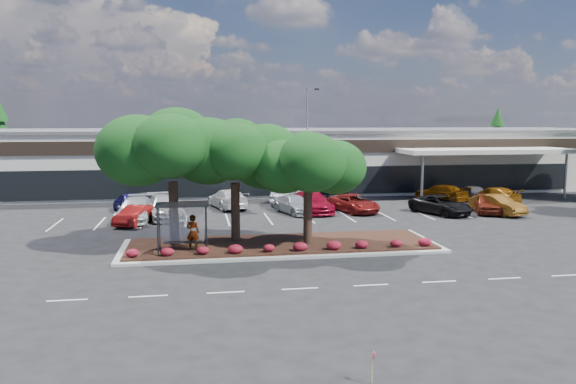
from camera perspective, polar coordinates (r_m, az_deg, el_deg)
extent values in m
plane|color=black|center=(28.88, 4.46, -7.23)|extent=(160.00, 160.00, 0.00)
cube|color=beige|center=(61.65, -3.13, 3.36)|extent=(80.00, 20.00, 6.00)
cube|color=#535356|center=(61.51, -3.15, 6.24)|extent=(80.40, 20.40, 0.30)
cube|color=black|center=(51.58, -1.90, 4.60)|extent=(80.00, 0.25, 1.20)
cube|color=black|center=(51.83, -1.89, 1.06)|extent=(60.00, 0.18, 2.60)
cube|color=red|center=(51.07, -8.60, 4.49)|extent=(6.00, 0.12, 1.00)
cube|color=beige|center=(55.58, 19.41, 3.97)|extent=(16.00, 5.00, 0.40)
cylinder|color=gray|center=(50.91, 13.46, 1.32)|extent=(0.24, 0.24, 4.20)
cylinder|color=gray|center=(57.80, 26.36, 1.45)|extent=(0.24, 0.24, 4.20)
cube|color=#ACACA7|center=(32.30, -0.72, -5.51)|extent=(18.00, 6.00, 0.15)
cube|color=#3A2316|center=(32.27, -0.72, -5.29)|extent=(17.20, 5.20, 0.12)
cube|color=silver|center=(24.79, -21.53, -10.18)|extent=(1.60, 0.12, 0.01)
cube|color=silver|center=(24.32, -14.02, -10.22)|extent=(1.60, 0.12, 0.01)
cube|color=silver|center=(24.26, -6.35, -10.09)|extent=(1.60, 0.12, 0.01)
cube|color=silver|center=(24.63, 1.22, -9.78)|extent=(1.60, 0.12, 0.01)
cube|color=silver|center=(25.39, 8.43, -9.33)|extent=(1.60, 0.12, 0.01)
cube|color=silver|center=(26.52, 15.10, -8.78)|extent=(1.60, 0.12, 0.01)
cube|color=silver|center=(27.97, 21.14, -8.18)|extent=(1.60, 0.12, 0.01)
cube|color=silver|center=(29.70, 26.51, -7.57)|extent=(1.60, 0.12, 0.01)
cube|color=silver|center=(42.40, -22.59, -3.08)|extent=(0.12, 5.00, 0.01)
cube|color=silver|center=(41.81, -18.58, -3.04)|extent=(0.12, 5.00, 0.01)
cube|color=silver|center=(41.44, -14.48, -2.98)|extent=(0.12, 5.00, 0.01)
cube|color=silver|center=(41.27, -10.33, -2.90)|extent=(0.12, 5.00, 0.01)
cube|color=silver|center=(41.33, -6.16, -2.81)|extent=(0.12, 5.00, 0.01)
cube|color=silver|center=(41.60, -2.03, -2.71)|extent=(0.12, 5.00, 0.01)
cube|color=silver|center=(42.09, 2.03, -2.59)|extent=(0.12, 5.00, 0.01)
cube|color=silver|center=(42.78, 5.97, -2.46)|extent=(0.12, 5.00, 0.01)
cube|color=silver|center=(43.67, 9.78, -2.33)|extent=(0.12, 5.00, 0.01)
cube|color=silver|center=(44.74, 13.41, -2.19)|extent=(0.12, 5.00, 0.01)
cube|color=silver|center=(45.98, 16.86, -2.06)|extent=(0.12, 5.00, 0.01)
cube|color=silver|center=(47.38, 20.12, -1.92)|extent=(0.12, 5.00, 0.01)
cylinder|color=black|center=(31.17, -12.95, -3.47)|extent=(0.08, 0.08, 2.50)
cylinder|color=black|center=(31.12, -8.34, -3.38)|extent=(0.08, 0.08, 2.50)
cylinder|color=black|center=(29.90, -13.09, -3.93)|extent=(0.08, 0.08, 2.50)
cylinder|color=black|center=(29.84, -8.29, -3.84)|extent=(0.08, 0.08, 2.50)
cube|color=black|center=(30.27, -10.73, -1.26)|extent=(2.75, 1.55, 0.10)
cube|color=silver|center=(31.10, -10.65, -3.20)|extent=(2.30, 0.03, 2.00)
cube|color=black|center=(30.89, -10.62, -5.02)|extent=(2.00, 0.35, 0.06)
cone|color=#0E3510|center=(76.76, -27.16, 4.84)|extent=(4.40, 4.40, 10.00)
cone|color=#0E3510|center=(82.03, 20.44, 4.95)|extent=(3.96, 3.96, 9.00)
imported|color=#594C47|center=(30.83, -9.64, -4.05)|extent=(0.80, 0.63, 1.92)
cube|color=#ACACA7|center=(56.67, 1.92, 0.18)|extent=(0.50, 0.50, 0.40)
cylinder|color=gray|center=(56.26, 1.94, 5.49)|extent=(0.14, 0.14, 10.09)
cube|color=gray|center=(56.43, 2.42, 10.46)|extent=(0.91, 0.25, 0.14)
cube|color=black|center=(56.55, 2.92, 10.38)|extent=(0.46, 0.32, 0.18)
cube|color=tan|center=(16.37, 8.57, -17.28)|extent=(0.03, 0.03, 0.91)
cube|color=#F54089|center=(16.23, 8.77, -16.03)|extent=(0.02, 0.14, 0.18)
imported|color=maroon|center=(40.54, -15.27, -2.28)|extent=(2.89, 4.26, 1.33)
imported|color=#ABB1B6|center=(42.08, -15.22, -1.72)|extent=(2.72, 5.83, 1.65)
imported|color=#B7B7B7|center=(42.59, -12.39, -1.49)|extent=(3.36, 6.17, 1.70)
imported|color=#989DA3|center=(43.75, 0.66, -1.29)|extent=(3.34, 5.15, 1.39)
imported|color=maroon|center=(44.36, 2.45, -1.04)|extent=(2.94, 5.77, 1.61)
imported|color=maroon|center=(44.73, 6.72, -1.14)|extent=(3.60, 5.47, 1.40)
imported|color=black|center=(45.06, 15.25, -1.27)|extent=(4.19, 5.70, 1.44)
imported|color=maroon|center=(46.65, 19.46, -1.08)|extent=(3.08, 4.85, 1.54)
imported|color=brown|center=(46.28, 20.51, -1.21)|extent=(2.91, 4.87, 1.52)
imported|color=#171356|center=(45.80, -15.78, -1.01)|extent=(3.32, 5.21, 1.65)
imported|color=#5D5D65|center=(46.07, -14.24, -0.98)|extent=(4.05, 6.09, 1.55)
imported|color=silver|center=(46.49, -6.15, -0.70)|extent=(3.50, 5.86, 1.59)
imported|color=silver|center=(47.11, 1.50, -0.62)|extent=(2.96, 4.75, 1.48)
imported|color=#A1A7AC|center=(48.51, -0.55, -0.41)|extent=(2.77, 4.60, 1.43)
imported|color=black|center=(50.96, 5.02, 0.04)|extent=(2.55, 5.16, 1.63)
imported|color=#633305|center=(52.07, 15.25, -0.10)|extent=(4.12, 5.63, 1.52)
imported|color=#82480A|center=(52.27, 20.14, -0.30)|extent=(3.63, 5.36, 1.44)
imported|color=slate|center=(53.77, 18.22, -0.04)|extent=(2.08, 4.26, 1.40)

